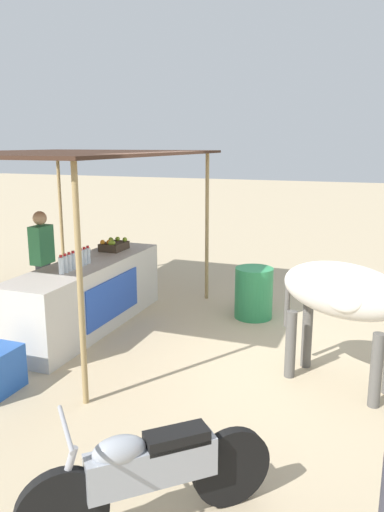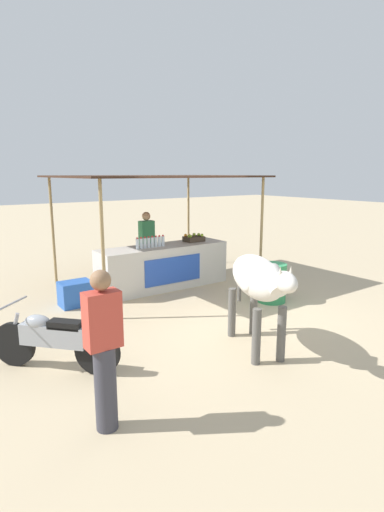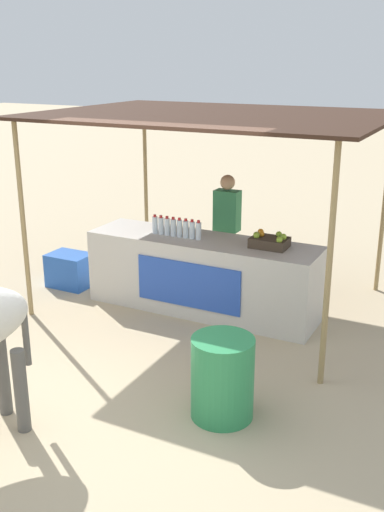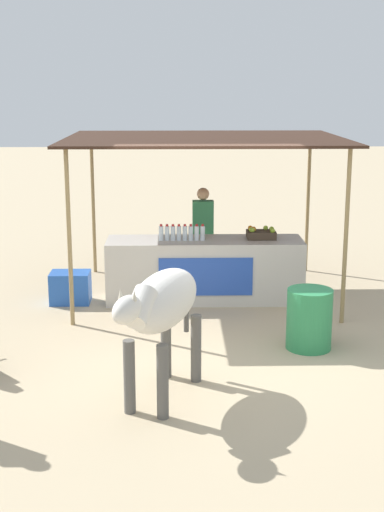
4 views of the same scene
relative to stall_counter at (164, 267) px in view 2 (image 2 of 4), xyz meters
The scene contains 11 objects.
ground_plane 2.25m from the stall_counter, 90.00° to the right, with size 60.00×60.00×0.00m, color tan.
stall_counter is the anchor object (origin of this frame).
stall_awning 1.94m from the stall_counter, 90.00° to the left, with size 4.20×3.20×2.49m.
water_bottle_row 0.69m from the stall_counter, behind, with size 0.70×0.07×0.25m.
fruit_crate 1.03m from the stall_counter, ahead, with size 0.44×0.32×0.18m.
vendor_behind_counter 0.84m from the stall_counter, 89.90° to the left, with size 0.34×0.22×1.65m.
cooler_box 2.08m from the stall_counter, behind, with size 0.60×0.44×0.48m, color blue.
water_barrel 2.45m from the stall_counter, 59.67° to the right, with size 0.57×0.57×0.77m, color #2D8C51.
cow 3.66m from the stall_counter, 99.52° to the right, with size 1.01×1.82×1.44m.
motorcycle_parked 4.04m from the stall_counter, 142.13° to the right, with size 1.28×1.38×0.90m.
passerby_on_street 5.13m from the stall_counter, 127.73° to the right, with size 0.34×0.22×1.65m.
Camera 2 is at (-4.51, -5.29, 2.53)m, focal length 28.00 mm.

